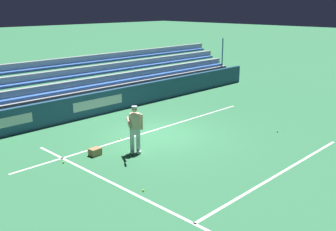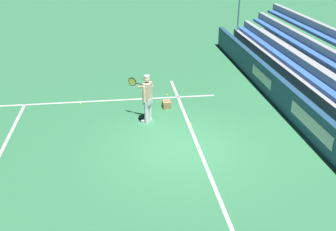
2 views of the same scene
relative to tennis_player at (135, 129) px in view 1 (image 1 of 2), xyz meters
name	(u,v)px [view 1 (image 1 of 2)]	position (x,y,z in m)	size (l,w,h in m)	color
ground_plane	(158,134)	(-2.00, -0.91, -0.89)	(160.00, 160.00, 0.00)	#337A4C
court_baseline_white	(149,132)	(-2.00, -1.41, -0.89)	(12.00, 0.10, 0.01)	white
court_sideline_white	(152,203)	(2.11, 3.09, -0.89)	(0.10, 12.00, 0.01)	white
court_service_line_white	(280,173)	(-2.00, 4.59, -0.89)	(8.22, 0.10, 0.01)	white
back_wall_sponsor_board	(96,104)	(-1.99, -5.10, -0.34)	(23.36, 0.25, 1.10)	navy
bleacher_stand	(75,94)	(-2.00, -6.93, -0.17)	(22.19, 2.40, 2.95)	#9EA3A8
tennis_player	(135,129)	(0.00, 0.00, 0.00)	(0.94, 0.85, 1.71)	silver
ball_box_cardboard	(95,152)	(1.15, -0.83, -0.76)	(0.40, 0.30, 0.26)	#A87F51
tennis_ball_toward_net	(277,131)	(-5.66, 2.44, -0.86)	(0.07, 0.07, 0.07)	#CCE533
tennis_ball_stray_back	(120,139)	(-0.48, -1.46, -0.86)	(0.07, 0.07, 0.07)	#CCE533
tennis_ball_far_right	(143,190)	(1.82, 2.44, -0.86)	(0.07, 0.07, 0.07)	#CCE533
tennis_ball_midcourt	(63,162)	(2.32, -0.98, -0.86)	(0.07, 0.07, 0.07)	#CCE533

